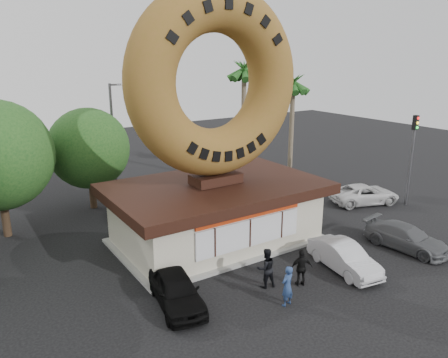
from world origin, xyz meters
name	(u,v)px	position (x,y,z in m)	size (l,w,h in m)	color
ground	(289,288)	(0.00, 0.00, 0.00)	(90.00, 90.00, 0.00)	black
donut_shop	(216,210)	(0.00, 5.98, 1.77)	(11.20, 7.20, 3.80)	beige
giant_donut	(215,82)	(0.00, 6.00, 8.55)	(9.49, 9.49, 2.42)	brown
tree_mid	(89,149)	(-4.00, 15.00, 4.02)	(5.20, 5.20, 6.63)	#473321
palm_near	(244,74)	(7.50, 14.00, 8.41)	(2.60, 2.60, 9.75)	#726651
palm_far	(293,87)	(11.00, 12.50, 7.48)	(2.60, 2.60, 8.75)	#726651
street_lamp	(115,136)	(-1.86, 16.00, 4.48)	(2.11, 0.20, 8.00)	#59595E
traffic_signal	(412,149)	(14.00, 3.99, 3.87)	(0.30, 0.38, 6.07)	#59595E
person_left	(287,286)	(-0.97, -0.97, 0.87)	(0.63, 0.42, 1.74)	navy
person_center	(266,268)	(-0.78, 0.65, 0.90)	(0.88, 0.68, 1.81)	black
person_right	(302,268)	(0.61, -0.11, 0.85)	(0.99, 0.41, 1.69)	black
car_black	(176,290)	(-4.73, 1.49, 0.69)	(1.63, 4.04, 1.38)	black
car_silver	(344,257)	(3.28, -0.16, 0.67)	(1.41, 4.04, 1.33)	#B2B3B8
car_grey	(406,237)	(7.82, -0.30, 0.64)	(1.78, 4.38, 1.27)	slate
car_white	(364,194)	(11.80, 5.74, 0.66)	(2.18, 4.72, 1.31)	silver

